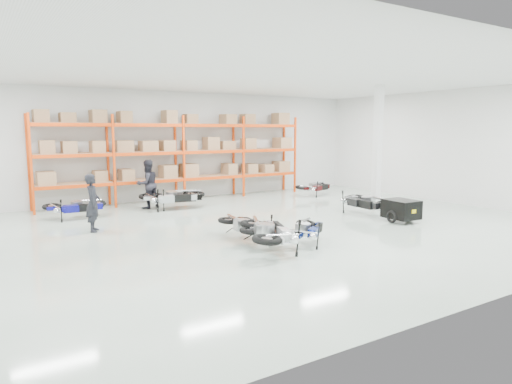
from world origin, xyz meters
TOP-DOWN VIEW (x-y plane):
  - room at (0.00, 0.00)m, footprint 18.00×18.00m
  - pallet_rack at (-0.00, 6.45)m, footprint 11.28×0.98m
  - structural_column at (5.20, 0.50)m, footprint 0.25×0.25m
  - moto_blue_centre at (-0.13, -2.19)m, footprint 1.73×1.55m
  - moto_silver_left at (-1.34, -2.31)m, footprint 1.65×2.23m
  - moto_black_far_left at (-1.27, -1.10)m, footprint 1.01×1.79m
  - moto_touring_right at (4.17, 0.03)m, footprint 1.06×1.94m
  - trailer at (4.17, -1.56)m, footprint 0.90×1.70m
  - moto_back_a at (-4.50, 4.49)m, footprint 1.78×0.99m
  - moto_back_b at (-1.17, 4.56)m, footprint 2.09×1.35m
  - moto_back_c at (-0.91, 4.61)m, footprint 2.06×1.40m
  - moto_back_d at (5.60, 4.50)m, footprint 1.80×1.20m
  - person_left at (-4.43, 2.21)m, footprint 0.57×0.70m
  - person_back at (-1.80, 5.25)m, footprint 1.02×0.87m

SIDE VIEW (x-z plane):
  - trailer at x=4.17m, z-range 0.06..0.77m
  - moto_blue_centre at x=-0.13m, z-range -0.03..0.99m
  - moto_back_d at x=5.60m, z-range -0.03..1.04m
  - moto_back_a at x=-4.50m, z-range -0.03..1.08m
  - moto_black_far_left at x=-1.27m, z-range -0.03..1.08m
  - moto_touring_right at x=4.17m, z-range -0.03..1.18m
  - moto_back_c at x=-0.91m, z-range -0.03..1.18m
  - moto_back_b at x=-1.17m, z-range -0.04..1.22m
  - moto_silver_left at x=-1.34m, z-range -0.04..1.26m
  - person_left at x=-4.43m, z-range 0.00..1.67m
  - person_back at x=-1.80m, z-range 0.00..1.82m
  - room at x=0.00m, z-range -6.75..11.25m
  - structural_column at x=5.20m, z-range 0.00..4.50m
  - pallet_rack at x=0.00m, z-range 0.45..4.07m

